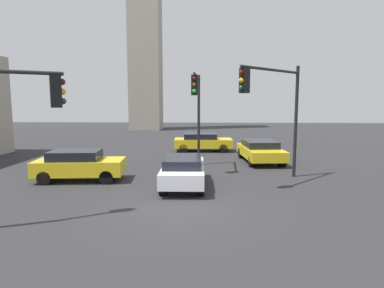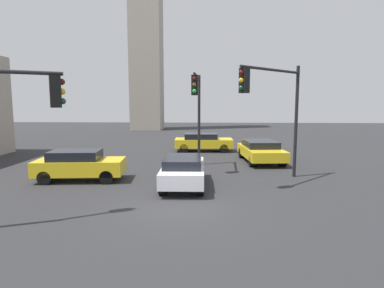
% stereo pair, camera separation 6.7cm
% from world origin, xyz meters
% --- Properties ---
extents(ground_plane, '(99.32, 99.32, 0.00)m').
position_xyz_m(ground_plane, '(0.00, 0.00, 0.00)').
color(ground_plane, '#2D2D30').
extents(traffic_light_0, '(3.23, 3.21, 5.47)m').
position_xyz_m(traffic_light_0, '(4.02, 3.79, 3.90)').
color(traffic_light_0, black).
rests_on(traffic_light_0, ground_plane).
extents(traffic_light_1, '(0.40, 3.27, 5.30)m').
position_xyz_m(traffic_light_1, '(0.50, 6.75, 3.80)').
color(traffic_light_1, black).
rests_on(traffic_light_1, ground_plane).
extents(traffic_light_2, '(2.42, 1.47, 4.99)m').
position_xyz_m(traffic_light_2, '(-4.69, -1.60, 3.44)').
color(traffic_light_2, black).
rests_on(traffic_light_2, ground_plane).
extents(car_1, '(4.42, 2.03, 1.37)m').
position_xyz_m(car_1, '(0.76, 13.68, 0.74)').
color(car_1, yellow).
rests_on(car_1, ground_plane).
extents(car_2, '(2.52, 4.79, 1.33)m').
position_xyz_m(car_2, '(4.43, 9.30, 0.72)').
color(car_2, yellow).
rests_on(car_2, ground_plane).
extents(car_4, '(1.88, 4.35, 1.35)m').
position_xyz_m(car_4, '(-0.00, 3.05, 0.73)').
color(car_4, silver).
rests_on(car_4, ground_plane).
extents(car_5, '(4.23, 2.14, 1.45)m').
position_xyz_m(car_5, '(-5.04, 3.92, 0.77)').
color(car_5, yellow).
rests_on(car_5, ground_plane).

